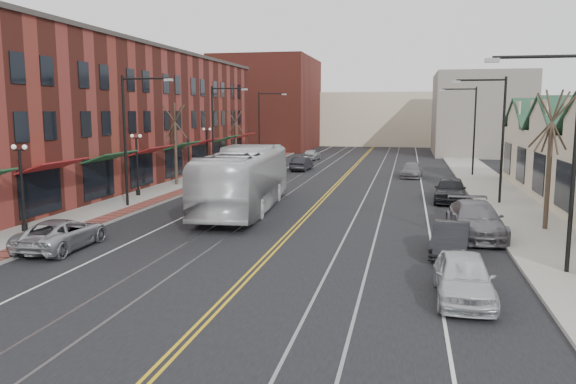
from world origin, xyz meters
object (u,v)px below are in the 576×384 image
at_px(parked_car_b, 451,239).
at_px(parked_car_c, 475,220).
at_px(transit_bus, 244,179).
at_px(parked_car_d, 450,190).
at_px(parked_suv, 62,234).
at_px(parked_car_a, 464,277).

relative_size(parked_car_b, parked_car_c, 0.72).
height_order(transit_bus, parked_car_b, transit_bus).
bearing_deg(transit_bus, parked_car_b, 139.82).
xyz_separation_m(parked_car_c, parked_car_d, (-0.46, 10.35, 0.00)).
relative_size(parked_suv, parked_car_d, 1.00).
bearing_deg(parked_car_d, parked_car_c, -82.39).
bearing_deg(parked_suv, parked_car_a, 167.00).
distance_m(parked_suv, parked_car_d, 24.27).
xyz_separation_m(parked_car_b, parked_car_c, (1.41, 3.84, 0.15)).
bearing_deg(parked_suv, parked_car_c, -162.48).
height_order(transit_bus, parked_car_a, transit_bus).
xyz_separation_m(parked_car_b, parked_car_d, (0.94, 14.19, 0.16)).
height_order(transit_bus, parked_car_c, transit_bus).
relative_size(transit_bus, parked_car_c, 2.40).
distance_m(parked_car_a, parked_car_d, 20.01).
bearing_deg(parked_car_b, transit_bus, 151.70).
bearing_deg(parked_car_a, parked_car_d, 87.50).
xyz_separation_m(parked_suv, parked_car_d, (17.60, 16.71, 0.16)).
height_order(parked_car_b, parked_car_c, parked_car_c).
xyz_separation_m(transit_bus, parked_suv, (-5.16, -10.81, -1.25)).
distance_m(parked_suv, parked_car_c, 19.15).
relative_size(parked_suv, parked_car_a, 1.10).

